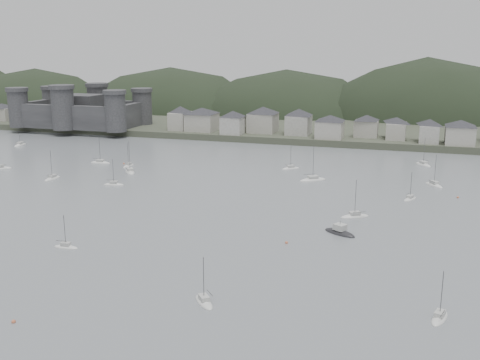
% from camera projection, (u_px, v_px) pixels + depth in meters
% --- Properties ---
extents(ground, '(900.00, 900.00, 0.00)m').
position_uv_depth(ground, '(102.00, 316.00, 91.97)').
color(ground, slate).
rests_on(ground, ground).
extents(far_shore_land, '(900.00, 250.00, 3.00)m').
position_uv_depth(far_shore_land, '(342.00, 112.00, 365.17)').
color(far_shore_land, '#383D2D').
rests_on(far_shore_land, ground).
extents(forested_ridge, '(851.55, 103.94, 102.57)m').
position_uv_depth(forested_ridge, '(343.00, 138.00, 342.98)').
color(forested_ridge, black).
rests_on(forested_ridge, ground).
extents(castle, '(66.00, 43.00, 20.00)m').
position_uv_depth(castle, '(81.00, 110.00, 291.44)').
color(castle, '#303033').
rests_on(castle, far_shore_land).
extents(waterfront_town, '(451.48, 28.46, 12.92)m').
position_uv_depth(waterfront_town, '(425.00, 128.00, 245.10)').
color(waterfront_town, '#A19E93').
rests_on(waterfront_town, far_shore_land).
extents(moored_fleet, '(251.24, 165.02, 13.65)m').
position_uv_depth(moored_fleet, '(221.00, 201.00, 159.77)').
color(moored_fleet, silver).
rests_on(moored_fleet, ground).
extents(motor_launch_near, '(8.92, 6.96, 4.03)m').
position_uv_depth(motor_launch_near, '(340.00, 232.00, 132.56)').
color(motor_launch_near, black).
rests_on(motor_launch_near, ground).
extents(mooring_buoys, '(189.70, 121.50, 0.70)m').
position_uv_depth(mooring_buoys, '(228.00, 233.00, 132.41)').
color(mooring_buoys, '#CC6A44').
rests_on(mooring_buoys, ground).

